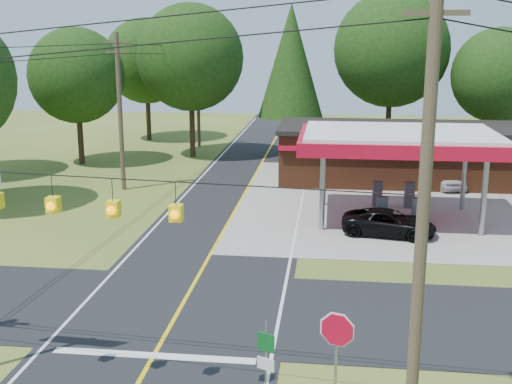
# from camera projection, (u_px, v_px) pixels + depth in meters

# --- Properties ---
(ground) EXTENTS (120.00, 120.00, 0.00)m
(ground) POSITION_uv_depth(u_px,v_px,m) (180.00, 309.00, 23.65)
(ground) COLOR #496122
(ground) RESTS_ON ground
(main_highway) EXTENTS (8.00, 120.00, 0.02)m
(main_highway) POSITION_uv_depth(u_px,v_px,m) (180.00, 309.00, 23.64)
(main_highway) COLOR black
(main_highway) RESTS_ON ground
(cross_road) EXTENTS (70.00, 7.00, 0.02)m
(cross_road) POSITION_uv_depth(u_px,v_px,m) (180.00, 309.00, 23.64)
(cross_road) COLOR black
(cross_road) RESTS_ON ground
(lane_center_yellow) EXTENTS (0.15, 110.00, 0.00)m
(lane_center_yellow) POSITION_uv_depth(u_px,v_px,m) (180.00, 308.00, 23.64)
(lane_center_yellow) COLOR yellow
(lane_center_yellow) RESTS_ON main_highway
(gas_canopy) EXTENTS (10.60, 7.40, 4.88)m
(gas_canopy) POSITION_uv_depth(u_px,v_px,m) (400.00, 142.00, 34.14)
(gas_canopy) COLOR gray
(gas_canopy) RESTS_ON ground
(convenience_store) EXTENTS (16.40, 7.55, 3.80)m
(convenience_store) POSITION_uv_depth(u_px,v_px,m) (398.00, 153.00, 44.21)
(convenience_store) COLOR brown
(convenience_store) RESTS_ON ground
(utility_pole_near_right) EXTENTS (1.80, 0.30, 11.50)m
(utility_pole_near_right) POSITION_uv_depth(u_px,v_px,m) (423.00, 210.00, 14.62)
(utility_pole_near_right) COLOR #473828
(utility_pole_near_right) RESTS_ON ground
(utility_pole_far_left) EXTENTS (1.80, 0.30, 10.00)m
(utility_pole_far_left) POSITION_uv_depth(u_px,v_px,m) (120.00, 110.00, 40.67)
(utility_pole_far_left) COLOR #473828
(utility_pole_far_left) RESTS_ON ground
(utility_pole_north) EXTENTS (0.30, 0.30, 9.50)m
(utility_pole_north) POSITION_uv_depth(u_px,v_px,m) (198.00, 93.00, 57.00)
(utility_pole_north) COLOR #473828
(utility_pole_north) RESTS_ON ground
(overhead_beacons) EXTENTS (17.04, 2.04, 1.03)m
(overhead_beacons) POSITION_uv_depth(u_px,v_px,m) (81.00, 180.00, 16.49)
(overhead_beacons) COLOR black
(overhead_beacons) RESTS_ON ground
(treeline_backdrop) EXTENTS (70.27, 51.59, 13.30)m
(treeline_backdrop) POSITION_uv_depth(u_px,v_px,m) (268.00, 69.00, 44.91)
(treeline_backdrop) COLOR #332316
(treeline_backdrop) RESTS_ON ground
(suv_car) EXTENTS (5.38, 5.38, 1.29)m
(suv_car) POSITION_uv_depth(u_px,v_px,m) (389.00, 223.00, 32.18)
(suv_car) COLOR black
(suv_car) RESTS_ON ground
(sedan_car) EXTENTS (4.92, 4.92, 1.42)m
(sedan_car) POSITION_uv_depth(u_px,v_px,m) (445.00, 177.00, 42.25)
(sedan_car) COLOR silver
(sedan_car) RESTS_ON ground
(octagonal_stop_sign) EXTENTS (0.95, 0.36, 2.90)m
(octagonal_stop_sign) POSITION_uv_depth(u_px,v_px,m) (337.00, 337.00, 16.68)
(octagonal_stop_sign) COLOR gray
(octagonal_stop_sign) RESTS_ON ground
(route_sign_post) EXTENTS (0.48, 0.24, 2.53)m
(route_sign_post) POSITION_uv_depth(u_px,v_px,m) (266.00, 357.00, 17.04)
(route_sign_post) COLOR gray
(route_sign_post) RESTS_ON ground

